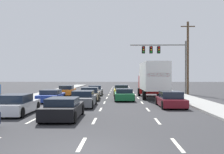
{
  "coord_description": "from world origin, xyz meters",
  "views": [
    {
      "loc": [
        1.34,
        -8.52,
        2.47
      ],
      "look_at": [
        0.59,
        19.87,
        2.29
      ],
      "focal_mm": 43.78,
      "sensor_mm": 36.0,
      "label": 1
    }
  ],
  "objects_px": {
    "car_gray": "(83,99)",
    "car_green": "(124,95)",
    "car_blue": "(51,96)",
    "traffic_signal_mast": "(161,54)",
    "utility_pole_mid": "(188,57)",
    "car_black": "(63,109)",
    "car_yellow": "(121,90)",
    "car_maroon": "(171,100)",
    "car_silver": "(95,91)",
    "car_white": "(16,105)",
    "box_truck": "(153,78)",
    "car_orange": "(67,91)",
    "car_tan": "(90,94)"
  },
  "relations": [
    {
      "from": "car_green",
      "to": "traffic_signal_mast",
      "type": "xyz_separation_m",
      "value": [
        5.1,
        10.1,
        4.86
      ]
    },
    {
      "from": "car_tan",
      "to": "car_gray",
      "type": "bearing_deg",
      "value": -89.01
    },
    {
      "from": "car_green",
      "to": "box_truck",
      "type": "height_order",
      "value": "box_truck"
    },
    {
      "from": "car_yellow",
      "to": "car_maroon",
      "type": "distance_m",
      "value": 13.16
    },
    {
      "from": "car_white",
      "to": "car_gray",
      "type": "xyz_separation_m",
      "value": [
        3.69,
        4.5,
        -0.01
      ]
    },
    {
      "from": "car_orange",
      "to": "car_blue",
      "type": "xyz_separation_m",
      "value": [
        0.11,
        -8.1,
        -0.03
      ]
    },
    {
      "from": "car_white",
      "to": "car_blue",
      "type": "bearing_deg",
      "value": 88.52
    },
    {
      "from": "car_green",
      "to": "car_blue",
      "type": "bearing_deg",
      "value": -167.47
    },
    {
      "from": "car_silver",
      "to": "car_yellow",
      "type": "distance_m",
      "value": 3.34
    },
    {
      "from": "car_green",
      "to": "car_maroon",
      "type": "distance_m",
      "value": 6.51
    },
    {
      "from": "car_orange",
      "to": "car_gray",
      "type": "relative_size",
      "value": 0.92
    },
    {
      "from": "car_white",
      "to": "car_black",
      "type": "bearing_deg",
      "value": -26.23
    },
    {
      "from": "car_orange",
      "to": "car_silver",
      "type": "bearing_deg",
      "value": 16.86
    },
    {
      "from": "car_silver",
      "to": "car_yellow",
      "type": "relative_size",
      "value": 1.02
    },
    {
      "from": "car_blue",
      "to": "car_black",
      "type": "relative_size",
      "value": 1.04
    },
    {
      "from": "car_gray",
      "to": "car_yellow",
      "type": "bearing_deg",
      "value": 75.83
    },
    {
      "from": "traffic_signal_mast",
      "to": "utility_pole_mid",
      "type": "relative_size",
      "value": 0.81
    },
    {
      "from": "car_white",
      "to": "car_yellow",
      "type": "relative_size",
      "value": 0.96
    },
    {
      "from": "car_tan",
      "to": "utility_pole_mid",
      "type": "bearing_deg",
      "value": 32.54
    },
    {
      "from": "car_silver",
      "to": "car_maroon",
      "type": "relative_size",
      "value": 1.1
    },
    {
      "from": "car_orange",
      "to": "car_tan",
      "type": "bearing_deg",
      "value": -58.74
    },
    {
      "from": "car_yellow",
      "to": "car_blue",
      "type": "bearing_deg",
      "value": -127.29
    },
    {
      "from": "car_gray",
      "to": "car_black",
      "type": "distance_m",
      "value": 6.15
    },
    {
      "from": "car_yellow",
      "to": "car_maroon",
      "type": "bearing_deg",
      "value": -73.57
    },
    {
      "from": "car_black",
      "to": "car_maroon",
      "type": "distance_m",
      "value": 9.27
    },
    {
      "from": "box_truck",
      "to": "car_silver",
      "type": "bearing_deg",
      "value": 143.44
    },
    {
      "from": "utility_pole_mid",
      "to": "car_maroon",
      "type": "bearing_deg",
      "value": -109.1
    },
    {
      "from": "car_orange",
      "to": "car_tan",
      "type": "height_order",
      "value": "car_tan"
    },
    {
      "from": "car_silver",
      "to": "car_tan",
      "type": "relative_size",
      "value": 1.03
    },
    {
      "from": "car_green",
      "to": "traffic_signal_mast",
      "type": "relative_size",
      "value": 0.54
    },
    {
      "from": "car_black",
      "to": "car_yellow",
      "type": "height_order",
      "value": "car_yellow"
    },
    {
      "from": "car_gray",
      "to": "car_green",
      "type": "relative_size",
      "value": 1.07
    },
    {
      "from": "car_maroon",
      "to": "utility_pole_mid",
      "type": "relative_size",
      "value": 0.46
    },
    {
      "from": "car_blue",
      "to": "car_green",
      "type": "xyz_separation_m",
      "value": [
        6.79,
        1.51,
        0.01
      ]
    },
    {
      "from": "car_black",
      "to": "utility_pole_mid",
      "type": "xyz_separation_m",
      "value": [
        11.96,
        19.64,
        4.23
      ]
    },
    {
      "from": "car_yellow",
      "to": "traffic_signal_mast",
      "type": "distance_m",
      "value": 7.73
    },
    {
      "from": "box_truck",
      "to": "car_orange",
      "type": "bearing_deg",
      "value": 158.77
    },
    {
      "from": "car_orange",
      "to": "utility_pole_mid",
      "type": "height_order",
      "value": "utility_pole_mid"
    },
    {
      "from": "car_tan",
      "to": "box_truck",
      "type": "relative_size",
      "value": 0.53
    },
    {
      "from": "car_orange",
      "to": "car_tan",
      "type": "relative_size",
      "value": 0.89
    },
    {
      "from": "car_tan",
      "to": "utility_pole_mid",
      "type": "xyz_separation_m",
      "value": [
        11.71,
        7.47,
        4.21
      ]
    },
    {
      "from": "car_maroon",
      "to": "car_blue",
      "type": "bearing_deg",
      "value": 159.01
    },
    {
      "from": "car_blue",
      "to": "car_green",
      "type": "distance_m",
      "value": 6.96
    },
    {
      "from": "car_tan",
      "to": "car_white",
      "type": "bearing_deg",
      "value": -108.85
    },
    {
      "from": "car_green",
      "to": "utility_pole_mid",
      "type": "xyz_separation_m",
      "value": [
        8.3,
        8.32,
        4.25
      ]
    },
    {
      "from": "car_orange",
      "to": "car_tan",
      "type": "distance_m",
      "value": 6.72
    },
    {
      "from": "car_blue",
      "to": "traffic_signal_mast",
      "type": "bearing_deg",
      "value": 44.31
    },
    {
      "from": "car_black",
      "to": "car_silver",
      "type": "bearing_deg",
      "value": 89.54
    },
    {
      "from": "car_blue",
      "to": "traffic_signal_mast",
      "type": "distance_m",
      "value": 17.31
    },
    {
      "from": "car_tan",
      "to": "box_truck",
      "type": "bearing_deg",
      "value": 15.7
    }
  ]
}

